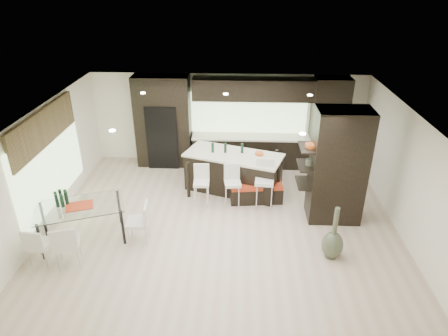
{
  "coord_description": "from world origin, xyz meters",
  "views": [
    {
      "loc": [
        0.38,
        -7.81,
        5.36
      ],
      "look_at": [
        0.0,
        0.6,
        1.15
      ],
      "focal_mm": 32.0,
      "sensor_mm": 36.0,
      "label": 1
    }
  ],
  "objects_px": {
    "dining_table": "(83,223)",
    "chair_end": "(138,225)",
    "stool_left": "(202,190)",
    "stool_mid": "(233,190)",
    "chair_far": "(41,246)",
    "kitchen_island": "(233,172)",
    "stool_right": "(264,189)",
    "bench": "(256,192)",
    "chair_near": "(67,246)",
    "floor_vase": "(334,233)"
  },
  "relations": [
    {
      "from": "bench",
      "to": "floor_vase",
      "type": "height_order",
      "value": "floor_vase"
    },
    {
      "from": "stool_right",
      "to": "dining_table",
      "type": "xyz_separation_m",
      "value": [
        -3.98,
        -1.52,
        -0.07
      ]
    },
    {
      "from": "stool_left",
      "to": "stool_mid",
      "type": "height_order",
      "value": "stool_mid"
    },
    {
      "from": "stool_right",
      "to": "chair_near",
      "type": "distance_m",
      "value": 4.63
    },
    {
      "from": "kitchen_island",
      "to": "stool_right",
      "type": "bearing_deg",
      "value": -29.15
    },
    {
      "from": "stool_left",
      "to": "chair_far",
      "type": "height_order",
      "value": "stool_left"
    },
    {
      "from": "stool_mid",
      "to": "chair_near",
      "type": "xyz_separation_m",
      "value": [
        -3.21,
        -2.38,
        0.01
      ]
    },
    {
      "from": "floor_vase",
      "to": "dining_table",
      "type": "height_order",
      "value": "floor_vase"
    },
    {
      "from": "stool_left",
      "to": "dining_table",
      "type": "distance_m",
      "value": 2.89
    },
    {
      "from": "stool_mid",
      "to": "chair_far",
      "type": "bearing_deg",
      "value": -156.43
    },
    {
      "from": "stool_mid",
      "to": "kitchen_island",
      "type": "bearing_deg",
      "value": 81.6
    },
    {
      "from": "kitchen_island",
      "to": "chair_far",
      "type": "height_order",
      "value": "kitchen_island"
    },
    {
      "from": "stool_mid",
      "to": "bench",
      "type": "xyz_separation_m",
      "value": [
        0.59,
        0.28,
        -0.19
      ]
    },
    {
      "from": "stool_left",
      "to": "chair_near",
      "type": "relative_size",
      "value": 0.96
    },
    {
      "from": "chair_far",
      "to": "chair_end",
      "type": "xyz_separation_m",
      "value": [
        1.76,
        0.8,
        0.02
      ]
    },
    {
      "from": "chair_end",
      "to": "bench",
      "type": "bearing_deg",
      "value": -60.47
    },
    {
      "from": "chair_end",
      "to": "chair_far",
      "type": "bearing_deg",
      "value": 108.87
    },
    {
      "from": "stool_left",
      "to": "floor_vase",
      "type": "xyz_separation_m",
      "value": [
        2.87,
        -1.91,
        0.16
      ]
    },
    {
      "from": "stool_right",
      "to": "chair_near",
      "type": "bearing_deg",
      "value": -144.49
    },
    {
      "from": "stool_right",
      "to": "chair_far",
      "type": "relative_size",
      "value": 1.25
    },
    {
      "from": "chair_near",
      "to": "chair_end",
      "type": "relative_size",
      "value": 1.06
    },
    {
      "from": "kitchen_island",
      "to": "chair_near",
      "type": "relative_size",
      "value": 2.77
    },
    {
      "from": "kitchen_island",
      "to": "floor_vase",
      "type": "relative_size",
      "value": 2.12
    },
    {
      "from": "stool_mid",
      "to": "chair_near",
      "type": "distance_m",
      "value": 4.0
    },
    {
      "from": "kitchen_island",
      "to": "stool_mid",
      "type": "relative_size",
      "value": 2.84
    },
    {
      "from": "bench",
      "to": "kitchen_island",
      "type": "bearing_deg",
      "value": 130.71
    },
    {
      "from": "stool_mid",
      "to": "bench",
      "type": "distance_m",
      "value": 0.68
    },
    {
      "from": "dining_table",
      "to": "stool_left",
      "type": "bearing_deg",
      "value": 11.67
    },
    {
      "from": "bench",
      "to": "dining_table",
      "type": "height_order",
      "value": "dining_table"
    },
    {
      "from": "dining_table",
      "to": "chair_near",
      "type": "height_order",
      "value": "chair_near"
    },
    {
      "from": "kitchen_island",
      "to": "bench",
      "type": "xyz_separation_m",
      "value": [
        0.59,
        -0.56,
        -0.27
      ]
    },
    {
      "from": "chair_near",
      "to": "chair_end",
      "type": "height_order",
      "value": "chair_near"
    },
    {
      "from": "kitchen_island",
      "to": "chair_end",
      "type": "relative_size",
      "value": 2.94
    },
    {
      "from": "kitchen_island",
      "to": "stool_right",
      "type": "xyz_separation_m",
      "value": [
        0.77,
        -0.86,
        -0.02
      ]
    },
    {
      "from": "kitchen_island",
      "to": "chair_far",
      "type": "xyz_separation_m",
      "value": [
        -3.77,
        -3.19,
        -0.12
      ]
    },
    {
      "from": "stool_left",
      "to": "stool_mid",
      "type": "bearing_deg",
      "value": -2.49
    },
    {
      "from": "stool_mid",
      "to": "chair_near",
      "type": "height_order",
      "value": "chair_near"
    },
    {
      "from": "chair_near",
      "to": "chair_far",
      "type": "relative_size",
      "value": 1.12
    },
    {
      "from": "chair_far",
      "to": "stool_mid",
      "type": "bearing_deg",
      "value": 37.25
    },
    {
      "from": "stool_right",
      "to": "chair_end",
      "type": "height_order",
      "value": "stool_right"
    },
    {
      "from": "dining_table",
      "to": "chair_end",
      "type": "distance_m",
      "value": 1.21
    },
    {
      "from": "kitchen_island",
      "to": "chair_near",
      "type": "height_order",
      "value": "kitchen_island"
    },
    {
      "from": "chair_near",
      "to": "bench",
      "type": "bearing_deg",
      "value": 17.91
    },
    {
      "from": "stool_left",
      "to": "chair_end",
      "type": "relative_size",
      "value": 1.01
    },
    {
      "from": "dining_table",
      "to": "floor_vase",
      "type": "bearing_deg",
      "value": -24.63
    },
    {
      "from": "stool_mid",
      "to": "floor_vase",
      "type": "bearing_deg",
      "value": -50.63
    },
    {
      "from": "stool_mid",
      "to": "stool_right",
      "type": "height_order",
      "value": "stool_right"
    },
    {
      "from": "bench",
      "to": "chair_far",
      "type": "relative_size",
      "value": 1.63
    },
    {
      "from": "stool_left",
      "to": "stool_right",
      "type": "relative_size",
      "value": 0.86
    },
    {
      "from": "kitchen_island",
      "to": "floor_vase",
      "type": "bearing_deg",
      "value": -33.54
    }
  ]
}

